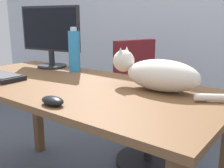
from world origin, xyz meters
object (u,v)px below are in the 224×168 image
(monitor, at_px, (50,34))
(cat, at_px, (158,74))
(computer_mouse, at_px, (53,101))
(water_bottle, at_px, (74,51))
(office_chair, at_px, (145,112))

(monitor, relative_size, cat, 0.78)
(computer_mouse, xyz_separation_m, water_bottle, (-0.42, 0.54, 0.11))
(computer_mouse, bearing_deg, water_bottle, 127.51)
(cat, distance_m, computer_mouse, 0.51)
(monitor, xyz_separation_m, cat, (0.87, -0.10, -0.15))
(computer_mouse, bearing_deg, monitor, 139.71)
(monitor, xyz_separation_m, water_bottle, (0.23, -0.01, -0.09))
(monitor, bearing_deg, office_chair, 40.51)
(office_chair, bearing_deg, monitor, -139.49)
(cat, xyz_separation_m, computer_mouse, (-0.23, -0.45, -0.06))
(monitor, height_order, computer_mouse, monitor)
(monitor, height_order, cat, monitor)
(water_bottle, bearing_deg, cat, -7.78)
(cat, height_order, water_bottle, water_bottle)
(monitor, bearing_deg, computer_mouse, -40.29)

